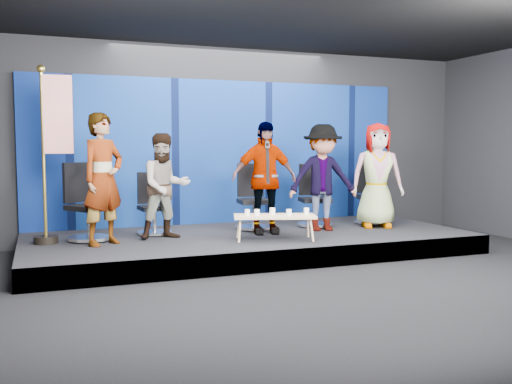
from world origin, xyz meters
TOP-DOWN VIEW (x-y plane):
  - ground at (0.00, 0.00)m, footprint 10.00×10.00m
  - room_walls at (0.00, 0.00)m, footprint 10.02×8.02m
  - riser at (0.00, 2.50)m, footprint 7.00×3.00m
  - backdrop at (0.00, 3.95)m, footprint 7.00×0.08m
  - chair_a at (-2.52, 2.76)m, footprint 0.91×0.91m
  - panelist_a at (-2.32, 2.29)m, footprint 0.82×0.76m
  - chair_b at (-1.48, 3.00)m, footprint 0.61×0.61m
  - panelist_b at (-1.38, 2.51)m, footprint 0.84×0.68m
  - chair_c at (0.22, 2.95)m, footprint 0.69×0.69m
  - panelist_c at (0.21, 2.44)m, footprint 1.10×0.55m
  - chair_d at (1.34, 2.90)m, footprint 0.73×0.73m
  - panelist_d at (1.24, 2.40)m, footprint 1.25×0.87m
  - chair_e at (2.50, 2.88)m, footprint 0.81×0.81m
  - panelist_e at (2.31, 2.41)m, footprint 1.03×0.84m
  - coffee_table at (0.13, 1.81)m, footprint 1.32×0.86m
  - mug_a at (-0.26, 1.94)m, footprint 0.08×0.08m
  - mug_b at (-0.14, 1.85)m, footprint 0.08×0.08m
  - mug_c at (0.14, 1.92)m, footprint 0.08×0.08m
  - mug_d at (0.31, 1.69)m, footprint 0.08×0.08m
  - mug_e at (0.63, 1.75)m, footprint 0.08×0.08m
  - flag_stand at (-2.97, 2.68)m, footprint 0.59×0.34m

SIDE VIEW (x-z plane):
  - ground at x=0.00m, z-range 0.00..0.00m
  - riser at x=0.00m, z-range 0.00..0.30m
  - chair_b at x=-1.48m, z-range 0.13..1.12m
  - coffee_table at x=0.13m, z-range 0.46..0.83m
  - chair_d at x=1.34m, z-range 0.11..1.21m
  - chair_c at x=0.22m, z-range 0.11..1.22m
  - chair_e at x=2.50m, z-range 0.11..1.23m
  - chair_a at x=-2.52m, z-range 0.10..1.27m
  - mug_a at x=-0.26m, z-range 0.68..0.76m
  - mug_d at x=0.31m, z-range 0.68..0.77m
  - mug_b at x=-0.14m, z-range 0.68..0.77m
  - mug_e at x=0.63m, z-range 0.68..0.77m
  - mug_c at x=0.14m, z-range 0.68..0.77m
  - panelist_b at x=-1.38m, z-range 0.30..1.91m
  - panelist_d at x=1.24m, z-range 0.30..2.07m
  - panelist_c at x=0.21m, z-range 0.30..2.10m
  - panelist_e at x=2.31m, z-range 0.30..2.11m
  - panelist_a at x=-2.32m, z-range 0.30..2.19m
  - backdrop at x=0.00m, z-range 0.30..2.90m
  - flag_stand at x=-2.97m, z-range 0.38..2.94m
  - room_walls at x=0.00m, z-range 0.67..4.18m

